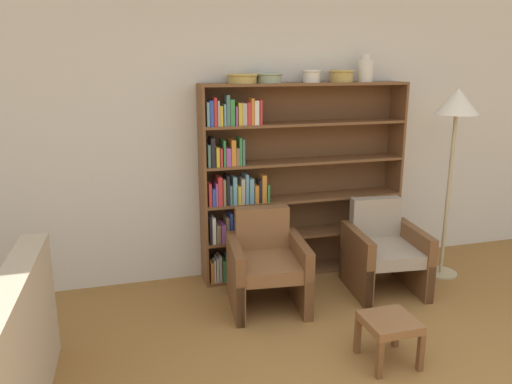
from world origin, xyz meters
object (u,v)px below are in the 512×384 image
at_px(bowl_copper, 242,78).
at_px(floor_lamp, 456,114).
at_px(bowl_brass, 342,75).
at_px(vase_tall, 365,70).
at_px(armchair_cushioned, 383,251).
at_px(armchair_leather, 267,264).
at_px(footstool, 389,326).
at_px(bookshelf, 283,183).
at_px(bowl_terracotta, 269,77).
at_px(bowl_stoneware, 311,75).

distance_m(bowl_copper, floor_lamp, 2.01).
distance_m(bowl_brass, vase_tall, 0.25).
xyz_separation_m(vase_tall, armchair_cushioned, (-0.03, -0.60, -1.63)).
xyz_separation_m(vase_tall, floor_lamp, (0.71, -0.48, -0.40)).
bearing_deg(floor_lamp, armchair_leather, -176.23).
bearing_deg(floor_lamp, bowl_copper, 166.12).
relative_size(armchair_leather, footstool, 2.30).
bearing_deg(armchair_cushioned, vase_tall, -86.91).
relative_size(bookshelf, armchair_leather, 2.47).
relative_size(bowl_terracotta, footstool, 0.70).
bearing_deg(floor_lamp, bookshelf, 162.17).
height_order(bowl_brass, floor_lamp, bowl_brass).
height_order(vase_tall, armchair_cushioned, vase_tall).
xyz_separation_m(bowl_terracotta, bowl_brass, (0.72, 0.00, 0.01)).
bearing_deg(armchair_cushioned, bowl_terracotta, -26.37).
height_order(bowl_brass, armchair_leather, bowl_brass).
height_order(bookshelf, vase_tall, vase_tall).
bearing_deg(footstool, vase_tall, 70.26).
distance_m(armchair_cushioned, footstool, 1.23).
xyz_separation_m(vase_tall, footstool, (-0.60, -1.68, -1.72)).
bearing_deg(vase_tall, bowl_terracotta, 180.00).
xyz_separation_m(bowl_brass, armchair_leather, (-0.92, -0.60, -1.58)).
distance_m(vase_tall, footstool, 2.48).
bearing_deg(bowl_brass, vase_tall, 0.00).
height_order(bowl_copper, armchair_leather, bowl_copper).
bearing_deg(bowl_stoneware, bowl_terracotta, 180.00).
xyz_separation_m(bowl_stoneware, floor_lamp, (1.26, -0.48, -0.35)).
distance_m(bookshelf, vase_tall, 1.35).
relative_size(bowl_stoneware, vase_tall, 0.68).
distance_m(vase_tall, floor_lamp, 0.94).
bearing_deg(floor_lamp, footstool, -137.35).
bearing_deg(footstool, floor_lamp, 42.65).
bearing_deg(armchair_cushioned, bowl_stoneware, -42.79).
distance_m(bowl_copper, armchair_leather, 1.67).
relative_size(bowl_terracotta, bowl_brass, 1.04).
relative_size(bowl_terracotta, bowl_stoneware, 1.40).
distance_m(bowl_copper, vase_tall, 1.22).
bearing_deg(armchair_leather, bowl_terracotta, -102.09).
relative_size(bowl_copper, armchair_leather, 0.34).
bearing_deg(bowl_stoneware, floor_lamp, -20.69).
bearing_deg(armchair_leather, vase_tall, -146.50).
bearing_deg(armchair_cushioned, footstool, 68.53).
xyz_separation_m(bookshelf, armchair_cushioned, (0.78, -0.61, -0.55)).
bearing_deg(bowl_copper, bowl_terracotta, 0.00).
bearing_deg(bowl_stoneware, bowl_brass, 0.00).
relative_size(bowl_terracotta, armchair_cushioned, 0.30).
height_order(bookshelf, bowl_brass, bowl_brass).
height_order(bowl_copper, bowl_brass, bowl_brass).
bearing_deg(floor_lamp, bowl_terracotta, 164.14).
bearing_deg(bowl_copper, footstool, -69.93).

